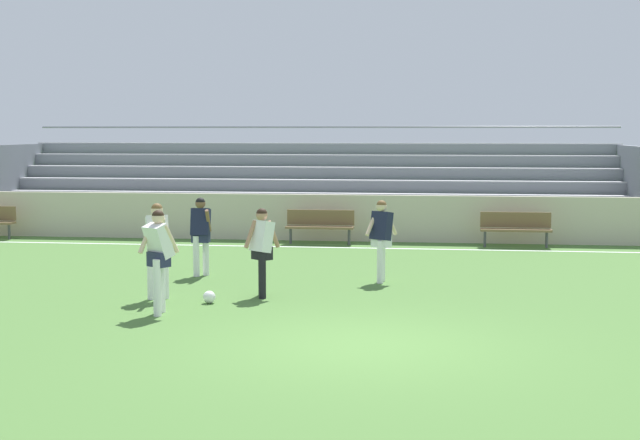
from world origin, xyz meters
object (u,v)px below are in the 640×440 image
at_px(player_dark_challenging, 381,234).
at_px(bench_near_bin, 320,223).
at_px(player_white_pressing_high, 262,245).
at_px(player_white_wide_left, 157,242).
at_px(bleacher_stand, 311,184).
at_px(player_white_deep_cover, 159,252).
at_px(bench_near_wall_gap, 516,226).
at_px(player_dark_wide_right, 201,230).
at_px(soccer_ball, 209,297).

bearing_deg(player_dark_challenging, bench_near_bin, 108.62).
height_order(player_white_pressing_high, player_white_wide_left, player_white_wide_left).
bearing_deg(bleacher_stand, bench_near_bin, -78.46).
relative_size(bench_near_bin, player_white_deep_cover, 1.05).
bearing_deg(bench_near_bin, bleacher_stand, 101.54).
bearing_deg(player_white_deep_cover, bench_near_wall_gap, 55.91).
xyz_separation_m(bleacher_stand, player_white_wide_left, (-1.06, -12.08, -0.33)).
distance_m(bench_near_bin, player_dark_wide_right, 5.91).
bearing_deg(bench_near_wall_gap, bench_near_bin, 180.00).
bearing_deg(bench_near_wall_gap, player_white_pressing_high, -123.18).
height_order(player_white_wide_left, player_white_deep_cover, player_white_wide_left).
distance_m(player_dark_challenging, player_white_deep_cover, 4.99).
relative_size(bench_near_bin, player_dark_wide_right, 1.11).
bearing_deg(soccer_ball, bench_near_bin, 84.48).
distance_m(player_white_deep_cover, soccer_ball, 1.49).
relative_size(bench_near_bin, player_dark_challenging, 1.10).
bearing_deg(player_white_deep_cover, soccer_ball, 60.85).
bearing_deg(player_dark_challenging, player_white_deep_cover, -132.93).
relative_size(bleacher_stand, player_white_wide_left, 11.08).
relative_size(bench_near_wall_gap, player_dark_challenging, 1.10).
bearing_deg(bleacher_stand, player_white_deep_cover, -92.66).
distance_m(bench_near_wall_gap, player_white_deep_cover, 11.58).
xyz_separation_m(player_white_wide_left, player_white_deep_cover, (0.44, -1.31, -0.00)).
bearing_deg(player_white_pressing_high, soccer_ball, -137.42).
height_order(player_white_wide_left, player_dark_wide_right, player_white_wide_left).
relative_size(bleacher_stand, bench_near_bin, 10.58).
distance_m(bleacher_stand, soccer_ball, 12.43).
height_order(player_white_wide_left, player_dark_challenging, player_white_wide_left).
height_order(bench_near_bin, player_white_wide_left, player_white_wide_left).
bearing_deg(player_dark_wide_right, soccer_ball, -72.58).
distance_m(bench_near_wall_gap, player_white_wide_left, 10.79).
height_order(player_dark_challenging, soccer_ball, player_dark_challenging).
height_order(bench_near_wall_gap, player_dark_challenging, player_dark_challenging).
bearing_deg(player_dark_wide_right, player_dark_challenging, -4.64).
relative_size(player_dark_challenging, player_dark_wide_right, 1.00).
xyz_separation_m(bench_near_wall_gap, player_dark_challenging, (-3.09, -5.93, 0.42)).
xyz_separation_m(bleacher_stand, player_white_deep_cover, (-0.62, -13.40, -0.33)).
bearing_deg(player_white_wide_left, bench_near_wall_gap, 50.07).
distance_m(bench_near_wall_gap, player_dark_challenging, 6.70).
height_order(bleacher_stand, player_white_deep_cover, bleacher_stand).
height_order(bleacher_stand, bench_near_wall_gap, bleacher_stand).
distance_m(player_white_pressing_high, soccer_ball, 1.37).
distance_m(bleacher_stand, bench_near_bin, 3.98).
xyz_separation_m(bench_near_wall_gap, bench_near_bin, (-5.09, 0.00, 0.00)).
relative_size(bench_near_bin, soccer_ball, 8.18).
distance_m(player_dark_wide_right, soccer_ball, 3.19).
distance_m(bleacher_stand, player_dark_challenging, 10.14).
distance_m(player_white_wide_left, player_dark_challenging, 4.49).
distance_m(player_white_wide_left, player_white_deep_cover, 1.38).
bearing_deg(player_dark_wide_right, player_white_pressing_high, -52.04).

